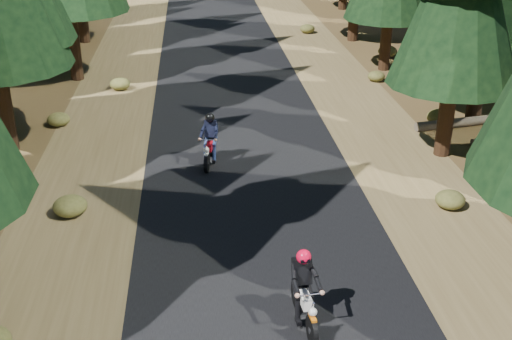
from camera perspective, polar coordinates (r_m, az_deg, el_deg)
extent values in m
plane|color=#433118|center=(15.27, 0.57, -6.09)|extent=(120.00, 120.00, 0.00)
cube|color=black|center=(19.72, -1.02, 1.31)|extent=(6.00, 100.00, 0.01)
cube|color=brown|center=(19.91, -14.33, 0.74)|extent=(3.20, 100.00, 0.01)
cube|color=brown|center=(20.58, 11.86, 1.78)|extent=(3.20, 100.00, 0.01)
cylinder|color=black|center=(19.87, 16.89, 7.34)|extent=(0.48, 0.48, 4.52)
cylinder|color=black|center=(23.17, 19.66, 11.03)|extent=(0.53, 0.53, 5.84)
cylinder|color=black|center=(27.83, -16.22, 13.42)|extent=(0.53, 0.53, 5.72)
cylinder|color=black|center=(28.94, 11.63, 13.05)|extent=(0.48, 0.48, 4.51)
cylinder|color=#4C4233|center=(23.83, 20.49, 4.30)|extent=(6.04, 1.38, 0.32)
ellipsoid|color=#474C1E|center=(27.58, 10.64, 8.20)|extent=(0.72, 0.72, 0.43)
ellipsoid|color=#474C1E|center=(17.27, 16.88, -2.53)|extent=(0.77, 0.77, 0.46)
ellipsoid|color=#474C1E|center=(26.54, -12.00, 7.50)|extent=(0.80, 0.80, 0.48)
ellipsoid|color=#474C1E|center=(23.05, 16.02, 4.54)|extent=(0.89, 0.89, 0.53)
ellipsoid|color=#474C1E|center=(31.35, -17.45, 9.69)|extent=(1.12, 1.12, 0.67)
ellipsoid|color=#474C1E|center=(23.08, -17.15, 4.32)|extent=(0.77, 0.77, 0.46)
ellipsoid|color=#474C1E|center=(36.11, 4.59, 12.41)|extent=(0.81, 0.81, 0.48)
ellipsoid|color=#474C1E|center=(31.60, 11.62, 10.30)|extent=(0.90, 0.90, 0.54)
ellipsoid|color=#474C1E|center=(16.83, -16.20, -3.09)|extent=(0.85, 0.85, 0.51)
cube|color=black|center=(12.02, 4.39, -9.55)|extent=(0.37, 0.24, 0.50)
sphere|color=red|center=(11.82, 4.45, -8.08)|extent=(0.30, 0.30, 0.28)
cube|color=black|center=(18.74, -4.17, 3.44)|extent=(0.38, 0.28, 0.50)
sphere|color=black|center=(18.61, -4.20, 4.50)|extent=(0.33, 0.33, 0.28)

